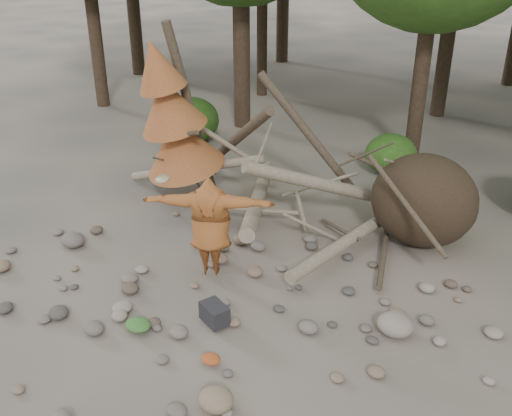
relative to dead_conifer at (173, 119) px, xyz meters
The scene contains 12 objects.
ground 5.05m from the dead_conifer, 47.26° to the right, with size 120.00×120.00×0.00m, color #514C44.
deadfall_pile 5.33m from the dead_conifer, ahead, with size 8.55×5.24×3.30m.
dead_conifer is the anchor object (origin of this frame).
bush_left 4.72m from the dead_conifer, 121.92° to the left, with size 1.80×1.80×1.44m, color #254913.
bush_mid 6.11m from the dead_conifer, 48.52° to the left, with size 1.40×1.40×1.12m, color #305C1A.
frisbee_thrower 3.69m from the dead_conifer, 42.29° to the right, with size 2.49×1.59×1.97m.
backpack 5.45m from the dead_conifer, 45.90° to the right, with size 0.50×0.33×0.33m, color black.
cloth_green 5.51m from the dead_conifer, 60.26° to the right, with size 0.45×0.38×0.17m, color #346528.
cloth_orange 6.40m from the dead_conifer, 48.17° to the right, with size 0.32×0.26×0.12m, color #9E411B.
boulder_front_right 7.24m from the dead_conifer, 48.53° to the right, with size 0.51×0.46×0.31m, color #846C52.
boulder_mid_right 6.95m from the dead_conifer, 20.75° to the right, with size 0.61×0.54×0.36m, color gray.
boulder_mid_left 3.56m from the dead_conifer, 100.77° to the right, with size 0.52×0.47×0.31m, color #5F5650.
Camera 1 is at (4.98, -6.73, 5.97)m, focal length 40.00 mm.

